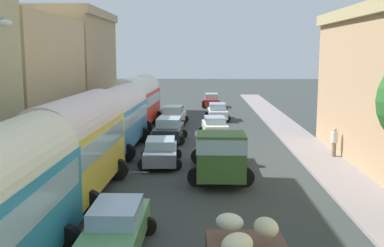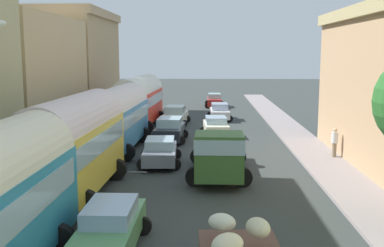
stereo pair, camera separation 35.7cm
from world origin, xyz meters
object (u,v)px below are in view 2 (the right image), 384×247
at_px(parked_bus_1, 75,141).
at_px(car_1, 220,112).
at_px(car_0, 216,127).
at_px(car_5, 170,130).
at_px(pedestrian_0, 335,141).
at_px(car_4, 160,151).
at_px(car_3, 111,227).
at_px(car_6, 175,115).
at_px(parked_bus_3, 139,100).
at_px(parked_bus_2, 117,116).
at_px(car_2, 214,100).
at_px(cargo_truck_1, 218,154).

xyz_separation_m(parked_bus_1, car_1, (6.56, 22.42, -1.59)).
relative_size(car_0, car_5, 0.91).
bearing_deg(pedestrian_0, car_4, -170.61).
bearing_deg(car_3, car_5, 88.89).
bearing_deg(car_3, car_1, 81.93).
relative_size(parked_bus_1, car_6, 1.92).
bearing_deg(parked_bus_3, parked_bus_2, -90.00).
bearing_deg(pedestrian_0, car_3, -128.57).
xyz_separation_m(car_2, pedestrian_0, (6.44, -25.29, 0.26)).
height_order(parked_bus_2, car_0, parked_bus_2).
relative_size(car_4, car_6, 0.96).
height_order(car_2, car_4, car_2).
xyz_separation_m(car_3, car_5, (0.34, 17.59, 0.06)).
xyz_separation_m(parked_bus_1, cargo_truck_1, (6.03, 2.71, -1.09)).
distance_m(car_2, car_4, 27.09).
bearing_deg(cargo_truck_1, car_6, 100.90).
height_order(car_2, pedestrian_0, pedestrian_0).
height_order(car_5, car_6, car_5).
relative_size(cargo_truck_1, car_5, 1.70).
xyz_separation_m(parked_bus_3, cargo_truck_1, (6.03, -15.29, -1.01)).
height_order(car_4, car_6, car_6).
relative_size(car_0, car_2, 0.87).
bearing_deg(parked_bus_3, car_4, -76.56).
height_order(parked_bus_1, car_0, parked_bus_1).
relative_size(car_4, car_5, 0.97).
distance_m(car_0, car_1, 8.62).
xyz_separation_m(cargo_truck_1, car_3, (-3.42, -8.15, -0.50)).
relative_size(car_2, car_3, 1.07).
height_order(car_1, car_2, car_1).
relative_size(car_2, pedestrian_0, 2.44).
height_order(parked_bus_1, pedestrian_0, parked_bus_1).
height_order(car_0, car_2, car_2).
height_order(parked_bus_1, cargo_truck_1, parked_bus_1).
xyz_separation_m(parked_bus_2, cargo_truck_1, (6.03, -6.29, -0.92)).
distance_m(car_3, pedestrian_0, 16.13).
bearing_deg(car_4, car_6, 90.74).
bearing_deg(car_1, parked_bus_1, -106.32).
distance_m(parked_bus_1, car_5, 12.60).
xyz_separation_m(car_1, car_2, (-0.34, 10.04, 0.01)).
height_order(parked_bus_1, parked_bus_3, parked_bus_1).
relative_size(cargo_truck_1, car_4, 1.75).
distance_m(car_1, car_2, 10.05).
distance_m(car_5, car_6, 7.40).
bearing_deg(car_3, parked_bus_1, 115.66).
height_order(car_1, pedestrian_0, pedestrian_0).
bearing_deg(parked_bus_1, car_3, -64.34).
bearing_deg(parked_bus_3, car_3, -83.64).
height_order(car_0, car_5, car_5).
bearing_deg(car_2, parked_bus_1, -100.85).
relative_size(parked_bus_3, pedestrian_0, 5.27).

